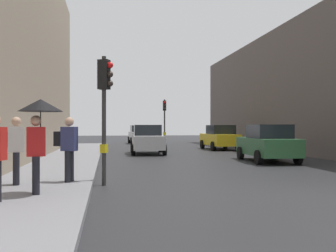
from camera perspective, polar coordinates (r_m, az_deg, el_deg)
ground_plane at (r=9.94m, az=23.21°, el=-9.78°), size 120.00×120.00×0.00m
sidewalk_kerb at (r=14.49m, az=-16.22°, el=-6.38°), size 2.80×40.00×0.16m
traffic_light_near_right at (r=10.98m, az=-9.47°, el=4.41°), size 0.45×0.35×3.67m
traffic_light_far_median at (r=32.09m, az=-0.52°, el=1.82°), size 0.25×0.43×3.94m
car_silver_hatchback at (r=23.26m, az=-3.09°, el=-2.01°), size 2.16×4.27×1.76m
car_yellow_taxi at (r=27.65m, az=7.76°, el=-1.69°), size 2.11×4.25×1.76m
car_white_compact at (r=37.10m, az=-4.30°, el=-1.27°), size 2.11×4.25×1.76m
car_green_estate at (r=18.62m, az=14.71°, el=-2.51°), size 2.20×4.29×1.76m
pedestrian_with_umbrella at (r=9.06m, az=-18.75°, el=0.95°), size 1.00×1.00×2.14m
pedestrian_with_black_backpack at (r=10.68m, az=-22.03°, el=-2.83°), size 0.64×0.39×1.77m
pedestrian_with_grey_backpack at (r=10.78m, az=-14.79°, el=-2.81°), size 0.66×0.46×1.77m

